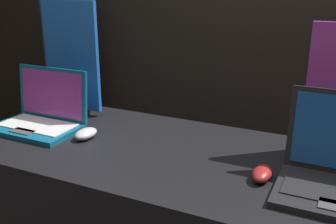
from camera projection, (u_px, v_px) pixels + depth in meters
wall_back at (262, 5)px, 2.38m from camera, size 8.00×0.05×2.80m
laptop_front at (42, 114)px, 1.64m from camera, size 0.35×0.25×0.24m
mouse_front at (86, 134)px, 1.54m from camera, size 0.07×0.11×0.04m
promo_stand_front at (72, 61)px, 1.77m from camera, size 0.28×0.07×0.51m
mouse_back at (262, 174)px, 1.22m from camera, size 0.06×0.11×0.04m
person_bystander at (70, 82)px, 2.77m from camera, size 0.32×0.32×1.66m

